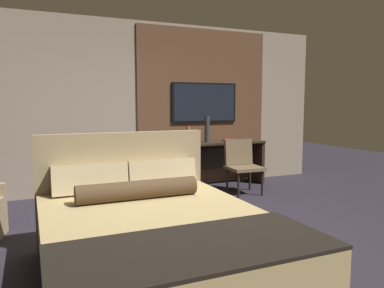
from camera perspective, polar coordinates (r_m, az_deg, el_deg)
The scene contains 9 objects.
ground_plane at distance 4.11m, azimuth 0.11°, elevation -14.44°, with size 16.00×16.00×0.00m, color #28232D.
wall_back_tv_panel at distance 6.36m, azimuth -7.78°, elevation 5.70°, with size 7.20×0.09×2.80m.
bed at distance 3.10m, azimuth -5.76°, elevation -14.84°, with size 1.72×2.24×1.16m.
desk at distance 6.57m, azimuth 2.67°, elevation -1.79°, with size 1.94×0.52×0.79m.
tv at distance 6.69m, azimuth 1.92°, elevation 6.32°, with size 1.24×0.04×0.70m.
desk_chair at distance 6.12m, azimuth 7.60°, elevation -2.69°, with size 0.55×0.55×0.87m.
vase_tall at distance 6.43m, azimuth 2.31°, elevation 2.25°, with size 0.09×0.09×0.44m.
vase_short at distance 6.39m, azimuth -0.58°, elevation 1.48°, with size 0.07×0.07×0.27m.
book at distance 6.68m, azimuth 5.71°, elevation 0.60°, with size 0.26×0.22×0.03m.
Camera 1 is at (-1.54, -3.52, 1.45)m, focal length 35.00 mm.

